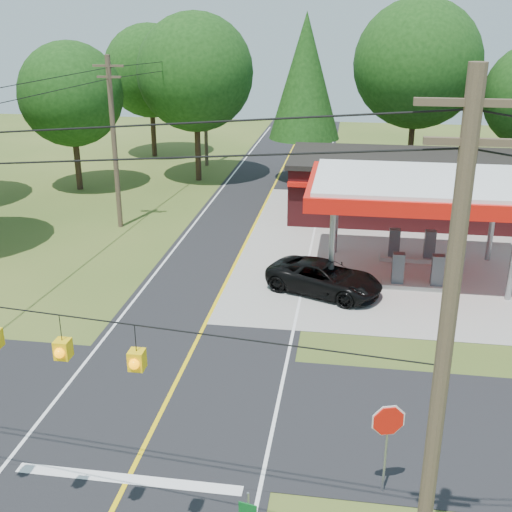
# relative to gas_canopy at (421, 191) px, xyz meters

# --- Properties ---
(ground) EXTENTS (120.00, 120.00, 0.00)m
(ground) POSITION_rel_gas_canopy_xyz_m (-9.00, -13.00, -4.27)
(ground) COLOR #3A511C
(ground) RESTS_ON ground
(main_highway) EXTENTS (8.00, 120.00, 0.02)m
(main_highway) POSITION_rel_gas_canopy_xyz_m (-9.00, -13.00, -4.26)
(main_highway) COLOR black
(main_highway) RESTS_ON ground
(cross_road) EXTENTS (70.00, 7.00, 0.02)m
(cross_road) POSITION_rel_gas_canopy_xyz_m (-9.00, -13.00, -4.25)
(cross_road) COLOR black
(cross_road) RESTS_ON ground
(lane_center_yellow) EXTENTS (0.15, 110.00, 0.00)m
(lane_center_yellow) POSITION_rel_gas_canopy_xyz_m (-9.00, -13.00, -4.24)
(lane_center_yellow) COLOR yellow
(lane_center_yellow) RESTS_ON main_highway
(gas_canopy) EXTENTS (10.60, 7.40, 4.88)m
(gas_canopy) POSITION_rel_gas_canopy_xyz_m (0.00, 0.00, 0.00)
(gas_canopy) COLOR gray
(gas_canopy) RESTS_ON ground
(convenience_store) EXTENTS (16.40, 7.55, 3.80)m
(convenience_store) POSITION_rel_gas_canopy_xyz_m (1.00, 9.98, -2.35)
(convenience_store) COLOR #5A191D
(convenience_store) RESTS_ON ground
(utility_pole_near_right) EXTENTS (1.80, 0.30, 11.50)m
(utility_pole_near_right) POSITION_rel_gas_canopy_xyz_m (-1.50, -20.00, 1.69)
(utility_pole_near_right) COLOR #473828
(utility_pole_near_right) RESTS_ON ground
(utility_pole_far_left) EXTENTS (1.80, 0.30, 10.00)m
(utility_pole_far_left) POSITION_rel_gas_canopy_xyz_m (-17.00, 5.00, 0.93)
(utility_pole_far_left) COLOR #473828
(utility_pole_far_left) RESTS_ON ground
(utility_pole_north) EXTENTS (0.30, 0.30, 9.50)m
(utility_pole_north) POSITION_rel_gas_canopy_xyz_m (-15.50, 22.00, 0.48)
(utility_pole_north) COLOR #473828
(utility_pole_north) RESTS_ON ground
(overhead_beacons) EXTENTS (17.04, 2.04, 1.03)m
(overhead_beacons) POSITION_rel_gas_canopy_xyz_m (-10.00, -19.00, 1.95)
(overhead_beacons) COLOR black
(overhead_beacons) RESTS_ON ground
(treeline_backdrop) EXTENTS (70.27, 51.59, 13.30)m
(treeline_backdrop) POSITION_rel_gas_canopy_xyz_m (-8.18, 11.01, 3.22)
(treeline_backdrop) COLOR #332316
(treeline_backdrop) RESTS_ON ground
(suv_car) EXTENTS (6.95, 6.95, 1.48)m
(suv_car) POSITION_rel_gas_canopy_xyz_m (-4.26, -3.00, -3.53)
(suv_car) COLOR black
(suv_car) RESTS_ON ground
(octagonal_stop_sign) EXTENTS (0.91, 0.33, 2.77)m
(octagonal_stop_sign) POSITION_rel_gas_canopy_xyz_m (-2.00, -16.01, -2.18)
(octagonal_stop_sign) COLOR gray
(octagonal_stop_sign) RESTS_ON ground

